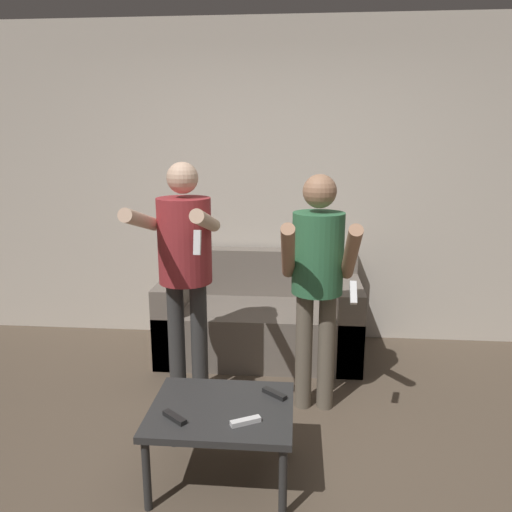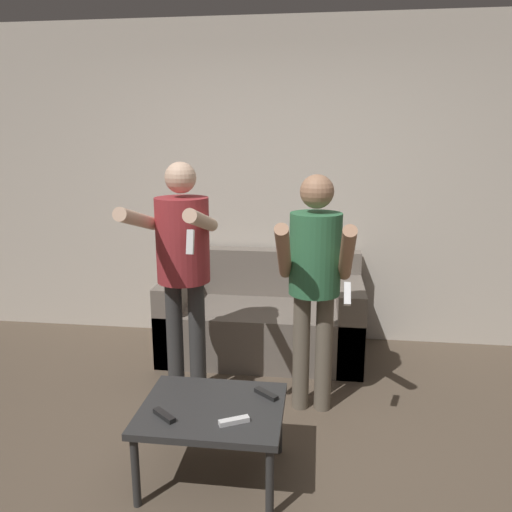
{
  "view_description": "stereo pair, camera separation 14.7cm",
  "coord_description": "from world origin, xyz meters",
  "px_view_note": "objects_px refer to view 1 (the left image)",
  "views": [
    {
      "loc": [
        0.15,
        -2.11,
        1.75
      ],
      "look_at": [
        -0.14,
        1.33,
        0.93
      ],
      "focal_mm": 35.0,
      "sensor_mm": 36.0,
      "label": 1
    },
    {
      "loc": [
        0.3,
        -2.09,
        1.75
      ],
      "look_at": [
        -0.14,
        1.33,
        0.93
      ],
      "focal_mm": 35.0,
      "sensor_mm": 36.0,
      "label": 2
    }
  ],
  "objects_px": {
    "couch": "(260,320)",
    "coffee_table": "(222,415)",
    "remote_near": "(246,421)",
    "remote_far": "(274,394)",
    "remote_mid": "(175,417)",
    "person_standing_left": "(184,257)",
    "person_standing_right": "(318,269)"
  },
  "relations": [
    {
      "from": "remote_far",
      "to": "person_standing_right",
      "type": "bearing_deg",
      "value": 69.02
    },
    {
      "from": "person_standing_right",
      "to": "person_standing_left",
      "type": "bearing_deg",
      "value": -179.79
    },
    {
      "from": "person_standing_right",
      "to": "remote_far",
      "type": "relative_size",
      "value": 11.08
    },
    {
      "from": "person_standing_right",
      "to": "remote_far",
      "type": "distance_m",
      "value": 0.84
    },
    {
      "from": "person_standing_left",
      "to": "coffee_table",
      "type": "height_order",
      "value": "person_standing_left"
    },
    {
      "from": "remote_near",
      "to": "remote_far",
      "type": "distance_m",
      "value": 0.3
    },
    {
      "from": "person_standing_right",
      "to": "remote_near",
      "type": "relative_size",
      "value": 10.27
    },
    {
      "from": "couch",
      "to": "remote_far",
      "type": "xyz_separation_m",
      "value": [
        0.19,
        -1.46,
        0.14
      ]
    },
    {
      "from": "couch",
      "to": "coffee_table",
      "type": "bearing_deg",
      "value": -92.79
    },
    {
      "from": "remote_mid",
      "to": "remote_near",
      "type": "bearing_deg",
      "value": -0.82
    },
    {
      "from": "coffee_table",
      "to": "remote_mid",
      "type": "relative_size",
      "value": 5.24
    },
    {
      "from": "person_standing_left",
      "to": "remote_far",
      "type": "xyz_separation_m",
      "value": [
        0.61,
        -0.61,
        -0.59
      ]
    },
    {
      "from": "coffee_table",
      "to": "remote_far",
      "type": "xyz_separation_m",
      "value": [
        0.26,
        0.14,
        0.06
      ]
    },
    {
      "from": "couch",
      "to": "remote_near",
      "type": "bearing_deg",
      "value": -88.01
    },
    {
      "from": "person_standing_left",
      "to": "person_standing_right",
      "type": "relative_size",
      "value": 1.04
    },
    {
      "from": "person_standing_left",
      "to": "remote_near",
      "type": "distance_m",
      "value": 1.17
    },
    {
      "from": "coffee_table",
      "to": "remote_mid",
      "type": "bearing_deg",
      "value": -147.79
    },
    {
      "from": "couch",
      "to": "person_standing_left",
      "type": "height_order",
      "value": "person_standing_left"
    },
    {
      "from": "remote_far",
      "to": "person_standing_left",
      "type": "bearing_deg",
      "value": 134.85
    },
    {
      "from": "remote_far",
      "to": "coffee_table",
      "type": "bearing_deg",
      "value": -152.13
    },
    {
      "from": "coffee_table",
      "to": "remote_mid",
      "type": "xyz_separation_m",
      "value": [
        -0.21,
        -0.13,
        0.06
      ]
    },
    {
      "from": "person_standing_right",
      "to": "remote_mid",
      "type": "distance_m",
      "value": 1.25
    },
    {
      "from": "remote_near",
      "to": "remote_mid",
      "type": "relative_size",
      "value": 1.08
    },
    {
      "from": "couch",
      "to": "person_standing_left",
      "type": "bearing_deg",
      "value": -116.31
    },
    {
      "from": "coffee_table",
      "to": "remote_near",
      "type": "height_order",
      "value": "remote_near"
    },
    {
      "from": "coffee_table",
      "to": "remote_far",
      "type": "height_order",
      "value": "remote_far"
    },
    {
      "from": "couch",
      "to": "remote_mid",
      "type": "distance_m",
      "value": 1.76
    },
    {
      "from": "person_standing_left",
      "to": "remote_far",
      "type": "distance_m",
      "value": 1.04
    },
    {
      "from": "couch",
      "to": "remote_near",
      "type": "distance_m",
      "value": 1.74
    },
    {
      "from": "person_standing_right",
      "to": "remote_far",
      "type": "bearing_deg",
      "value": -110.98
    },
    {
      "from": "couch",
      "to": "coffee_table",
      "type": "relative_size",
      "value": 2.19
    },
    {
      "from": "coffee_table",
      "to": "remote_near",
      "type": "bearing_deg",
      "value": -44.97
    }
  ]
}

